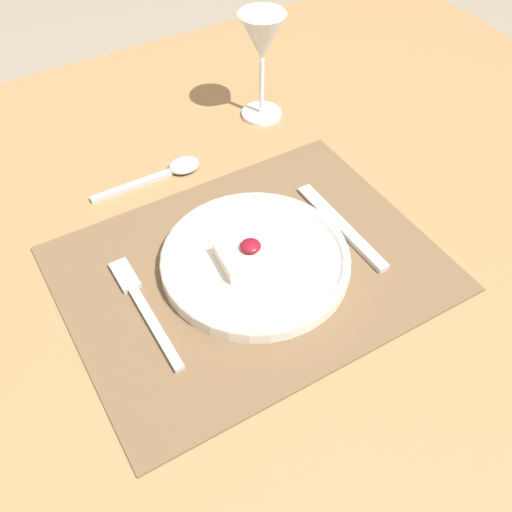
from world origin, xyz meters
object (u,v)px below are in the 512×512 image
spoon (171,170)px  dinner_plate (256,260)px  knife (347,232)px  wine_glass_near (262,43)px  fork (141,304)px

spoon → dinner_plate: bearing=-89.7°
knife → spoon: size_ratio=1.09×
dinner_plate → wine_glass_near: 0.37m
fork → knife: 0.29m
spoon → wine_glass_near: 0.24m
fork → knife: (0.29, -0.03, 0.00)m
dinner_plate → fork: size_ratio=1.30×
dinner_plate → knife: bearing=-4.8°
fork → spoon: bearing=54.2°
fork → spoon: size_ratio=1.09×
knife → wine_glass_near: size_ratio=1.07×
knife → spoon: bearing=121.4°
wine_glass_near → knife: bearing=-98.8°
fork → wine_glass_near: size_ratio=1.07×
knife → spoon: 0.29m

